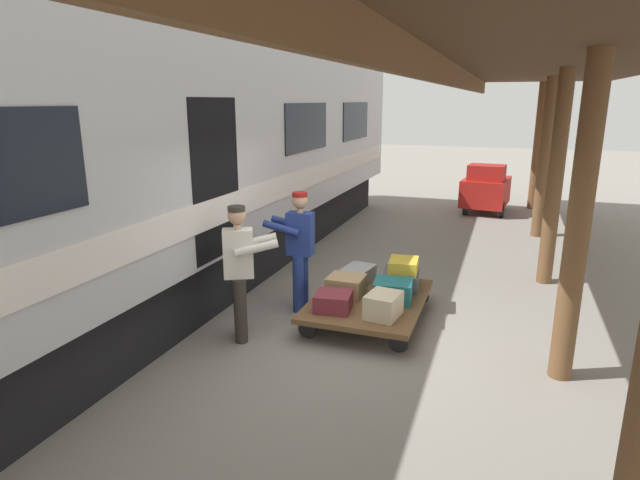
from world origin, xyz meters
TOP-DOWN VIEW (x-y plane):
  - ground_plane at (0.00, 0.00)m, footprint 60.00×60.00m
  - platform_canopy at (-2.23, 0.00)m, footprint 3.20×20.37m
  - train_car at (3.37, -0.00)m, footprint 3.02×18.16m
  - luggage_cart at (0.07, -0.79)m, footprint 1.45×2.05m
  - suitcase_teal_softside at (-0.26, -0.79)m, footprint 0.54×0.51m
  - suitcase_slate_roller at (-0.26, -1.36)m, footprint 0.56×0.66m
  - suitcase_cream_canvas at (-0.26, -0.23)m, footprint 0.43×0.51m
  - suitcase_burgundy_valise at (0.39, -0.23)m, footprint 0.50×0.50m
  - suitcase_gray_aluminum at (0.39, -1.36)m, footprint 0.47×0.66m
  - suitcase_tan_vintage at (0.39, -0.79)m, footprint 0.49×0.45m
  - suitcase_yellow_case at (-0.29, -1.34)m, footprint 0.44×0.51m
  - porter_in_overalls at (1.10, -0.83)m, footprint 0.68×0.45m
  - porter_by_door at (1.41, 0.31)m, footprint 0.74×0.62m
  - baggage_tug at (-1.06, -8.81)m, footprint 1.27×1.80m

SIDE VIEW (x-z plane):
  - ground_plane at x=0.00m, z-range 0.00..0.00m
  - luggage_cart at x=0.07m, z-range 0.11..0.43m
  - suitcase_gray_aluminum at x=0.39m, z-range 0.32..0.54m
  - suitcase_burgundy_valise at x=0.39m, z-range 0.32..0.54m
  - suitcase_slate_roller at x=-0.26m, z-range 0.32..0.55m
  - suitcase_tan_vintage at x=0.39m, z-range 0.32..0.58m
  - suitcase_teal_softside at x=-0.26m, z-range 0.32..0.60m
  - suitcase_cream_canvas at x=-0.26m, z-range 0.32..0.61m
  - baggage_tug at x=-1.06m, z-range -0.02..1.28m
  - suitcase_yellow_case at x=-0.29m, z-range 0.55..0.74m
  - porter_in_overalls at x=1.10m, z-range 0.07..1.78m
  - porter_by_door at x=1.41m, z-range 0.07..1.78m
  - train_car at x=3.37m, z-range 0.06..4.06m
  - platform_canopy at x=-2.23m, z-range 1.49..5.05m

